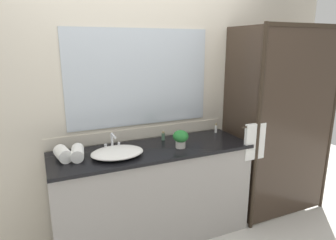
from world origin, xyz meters
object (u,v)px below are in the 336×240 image
Objects in this scene: amenity_bottle_lotion at (216,128)px; rolled_towel_near_edge at (63,154)px; sink_basin at (117,152)px; faucet at (113,144)px; amenity_bottle_conditioner at (180,134)px; potted_plant at (181,138)px; amenity_bottle_body_wash at (163,136)px; rolled_towel_middle at (77,153)px.

amenity_bottle_lotion is 0.52× the size of rolled_towel_near_edge.
sink_basin is 0.17m from faucet.
amenity_bottle_conditioner is (0.70, 0.22, 0.01)m from sink_basin.
faucet is 0.92× the size of rolled_towel_near_edge.
faucet is at bearing -175.39° from amenity_bottle_conditioner.
amenity_bottle_body_wash is (-0.06, 0.27, -0.05)m from potted_plant.
faucet is 0.52m from amenity_bottle_body_wash.
amenity_bottle_body_wash is at bearing -179.97° from amenity_bottle_lotion.
rolled_towel_middle is at bearing -162.55° from faucet.
rolled_towel_near_edge is 0.89× the size of rolled_towel_middle.
faucet is 1.99× the size of amenity_bottle_body_wash.
faucet is at bearing 11.25° from rolled_towel_near_edge.
rolled_towel_middle is at bearing -171.29° from amenity_bottle_conditioner.
sink_basin is at bearing -168.15° from amenity_bottle_lotion.
potted_plant is at bearing -6.40° from rolled_towel_middle.
faucet reaches higher than rolled_towel_middle.
amenity_bottle_lotion is (1.12, 0.07, -0.01)m from faucet.
potted_plant reaches higher than amenity_bottle_conditioner.
faucet is at bearing -172.42° from amenity_bottle_body_wash.
amenity_bottle_body_wash is (-0.18, 0.01, 0.00)m from amenity_bottle_conditioner.
amenity_bottle_lotion is at bearing 5.67° from rolled_towel_near_edge.
potted_plant reaches higher than faucet.
potted_plant reaches higher than rolled_towel_near_edge.
potted_plant is at bearing -3.15° from sink_basin.
amenity_bottle_conditioner is 0.80× the size of amenity_bottle_lotion.
potted_plant is at bearing -78.02° from amenity_bottle_body_wash.
faucet reaches higher than amenity_bottle_body_wash.
rolled_towel_middle is at bearing 167.78° from sink_basin.
amenity_bottle_lotion is (0.61, 0.00, 0.01)m from amenity_bottle_body_wash.
rolled_towel_near_edge is at bearing -170.76° from amenity_bottle_body_wash.
sink_basin is at bearing -162.30° from amenity_bottle_conditioner.
amenity_bottle_conditioner is at bearing 64.21° from potted_plant.
amenity_bottle_lotion is 0.46× the size of rolled_towel_middle.
amenity_bottle_lotion is at bearing 0.03° from amenity_bottle_body_wash.
faucet is 1.75× the size of amenity_bottle_lotion.
potted_plant is 0.90m from rolled_towel_middle.
amenity_bottle_lotion is (0.43, 0.01, 0.01)m from amenity_bottle_conditioner.
rolled_towel_near_edge reaches higher than amenity_bottle_body_wash.
amenity_bottle_body_wash is 0.88× the size of amenity_bottle_lotion.
amenity_bottle_lotion is at bearing 25.99° from potted_plant.
amenity_bottle_conditioner is 0.43m from amenity_bottle_lotion.
rolled_towel_middle is at bearing 173.60° from potted_plant.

